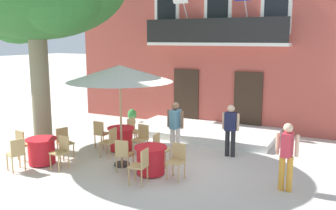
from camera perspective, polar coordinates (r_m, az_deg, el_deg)
ground_plane at (r=10.89m, az=-0.69°, el=-8.99°), size 120.00×120.00×0.00m
building_facade at (r=16.86m, az=9.83°, el=10.60°), size 13.00×5.09×7.50m
entrance_step_platform at (r=14.13m, az=5.39°, el=-4.02°), size 5.32×2.71×0.25m
cafe_table_near_tree at (r=12.15m, az=-7.14°, el=-5.09°), size 0.86×0.86×0.76m
cafe_chair_near_tree_0 at (r=12.73m, az=-5.24°, el=-3.72°), size 0.44×0.44×0.91m
cafe_chair_near_tree_1 at (r=12.49m, az=-10.20°, el=-4.11°), size 0.40×0.40×0.91m
cafe_chair_near_tree_2 at (r=11.47m, az=-8.80°, el=-5.35°), size 0.42×0.42×0.91m
cafe_chair_near_tree_3 at (r=11.74m, az=-4.04°, el=-4.89°), size 0.43×0.43×0.91m
cafe_table_middle at (r=11.36m, az=-18.64°, el=-6.63°), size 0.86×0.86×0.76m
cafe_chair_middle_0 at (r=10.80m, az=-15.92°, el=-6.59°), size 0.45×0.45×0.91m
cafe_chair_middle_1 at (r=11.71m, az=-15.51°, el=-5.28°), size 0.51×0.51×0.91m
cafe_chair_middle_2 at (r=11.89m, az=-21.12°, el=-5.37°), size 0.46×0.46×0.91m
cafe_chair_middle_3 at (r=10.97m, az=-22.03°, el=-6.70°), size 0.51×0.51×0.91m
cafe_table_front at (r=10.02m, az=-2.65°, el=-8.35°), size 0.86×0.86×0.76m
cafe_chair_front_0 at (r=10.19m, az=-6.79°, el=-7.28°), size 0.45×0.45×0.91m
cafe_chair_front_1 at (r=9.30m, az=-4.14°, el=-8.96°), size 0.43×0.43×0.91m
cafe_chair_front_2 at (r=9.68m, az=1.39°, el=-8.15°), size 0.42×0.42×0.91m
cafe_chair_front_3 at (r=10.65m, az=-1.25°, el=-6.43°), size 0.42×0.42×0.91m
cafe_umbrella at (r=10.30m, az=-7.32°, el=4.73°), size 2.90×2.90×2.85m
ground_planter_left at (r=15.21m, az=-5.48°, el=-1.85°), size 0.35×0.35×0.75m
pedestrian_near_entrance at (r=11.51m, az=9.49°, el=-3.41°), size 0.53×0.22×1.60m
pedestrian_mid_plaza at (r=11.18m, az=1.11°, el=-3.31°), size 0.53×0.37×1.71m
pedestrian_by_tree at (r=9.23m, az=17.60°, el=-6.98°), size 0.53×0.36×1.64m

